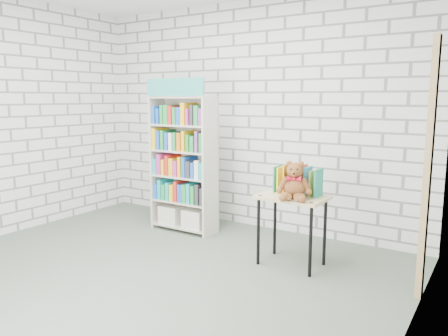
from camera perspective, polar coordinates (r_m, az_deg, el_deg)
The scene contains 7 objects.
ground at distance 4.21m, azimuth -10.83°, elevation -13.69°, with size 4.50×4.50×0.00m, color #4E5B4D.
room_shell at distance 3.89m, azimuth -11.63°, elevation 11.32°, with size 4.52×4.02×2.81m.
bookshelf at distance 5.32m, azimuth -5.26°, elevation 0.68°, with size 0.82×0.32×1.85m.
display_table at distance 4.28m, azimuth 8.89°, elevation -4.88°, with size 0.65×0.46×0.69m.
table_books at distance 4.32m, azimuth 9.56°, elevation -1.62°, with size 0.45×0.21×0.27m.
teddy_bear at distance 4.11m, azimuth 9.16°, elevation -2.05°, with size 0.32×0.32×0.35m.
door_trim at distance 3.81m, azimuth 25.07°, elevation -0.38°, with size 0.05×0.12×2.10m, color tan.
Camera 1 is at (2.71, -2.79, 1.62)m, focal length 35.00 mm.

